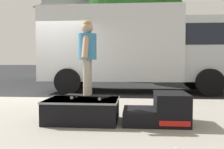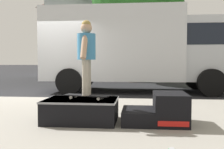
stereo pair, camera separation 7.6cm
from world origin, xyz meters
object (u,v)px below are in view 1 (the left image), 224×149
at_px(box_truck, 138,46).
at_px(skate_box, 82,110).
at_px(street_tree_neighbour, 136,2).
at_px(skateboard, 88,96).
at_px(skater_kid, 87,51).
at_px(kicker_ramp, 161,111).

bearing_deg(box_truck, skate_box, -100.19).
height_order(box_truck, street_tree_neighbour, street_tree_neighbour).
xyz_separation_m(skate_box, skateboard, (0.09, -0.00, 0.24)).
xyz_separation_m(skater_kid, box_truck, (0.90, 5.52, 0.39)).
xyz_separation_m(skateboard, box_truck, (0.90, 5.52, 1.14)).
relative_size(skateboard, box_truck, 0.12).
height_order(kicker_ramp, street_tree_neighbour, street_tree_neighbour).
distance_m(box_truck, street_tree_neighbour, 5.19).
relative_size(box_truck, street_tree_neighbour, 1.02).
bearing_deg(skate_box, box_truck, 79.81).
distance_m(skate_box, street_tree_neighbour, 10.81).
distance_m(skateboard, box_truck, 5.71).
bearing_deg(street_tree_neighbour, skate_box, -95.49).
distance_m(skateboard, street_tree_neighbour, 10.72).
distance_m(kicker_ramp, skater_kid, 1.56).
xyz_separation_m(kicker_ramp, skater_kid, (-1.22, -0.00, 0.98)).
bearing_deg(box_truck, street_tree_neighbour, 90.43).
height_order(skateboard, box_truck, box_truck).
distance_m(skate_box, box_truck, 5.78).
xyz_separation_m(skateboard, skater_kid, (0.00, 0.00, 0.75)).
relative_size(kicker_ramp, street_tree_neighbour, 0.15).
bearing_deg(skateboard, kicker_ramp, 0.07).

